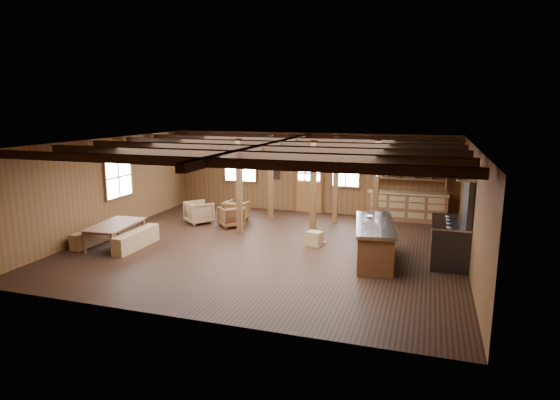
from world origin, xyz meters
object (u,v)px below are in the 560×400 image
commercial_range (453,235)px  kitchen_island (374,242)px  armchair_a (231,216)px  armchair_c (199,212)px  armchair_b (236,211)px  dining_table (117,235)px

commercial_range → kitchen_island: bearing=-167.4°
armchair_a → armchair_c: size_ratio=0.91×
kitchen_island → armchair_a: 5.05m
armchair_c → commercial_range: bearing=-153.9°
armchair_b → armchair_c: bearing=42.7°
commercial_range → armchair_c: size_ratio=2.77×
kitchen_island → commercial_range: (1.80, 0.40, 0.20)m
armchair_a → kitchen_island: bearing=113.3°
kitchen_island → commercial_range: bearing=4.4°
kitchen_island → armchair_b: kitchen_island is taller
kitchen_island → dining_table: size_ratio=1.50×
dining_table → armchair_b: (1.94, 3.64, 0.02)m
kitchen_island → dining_table: bearing=179.3°
kitchen_island → armchair_c: (-5.80, 2.06, -0.12)m
kitchen_island → armchair_c: kitchen_island is taller
dining_table → armchair_a: size_ratio=2.44×
commercial_range → armchair_c: bearing=167.7°
armchair_b → kitchen_island: bearing=157.8°
kitchen_island → armchair_b: bearing=141.9°
armchair_b → dining_table: bearing=69.7°
kitchen_island → armchair_a: kitchen_island is taller
kitchen_island → armchair_a: size_ratio=3.65×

